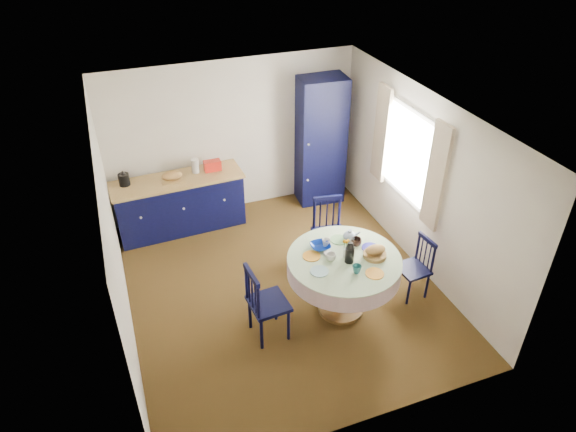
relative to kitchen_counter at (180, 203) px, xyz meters
name	(u,v)px	position (x,y,z in m)	size (l,w,h in m)	color
floor	(282,287)	(1.00, -1.90, -0.46)	(4.50, 4.50, 0.00)	black
ceiling	(280,115)	(1.00, -1.90, 2.04)	(4.50, 4.50, 0.00)	white
wall_back	(233,138)	(1.00, 0.35, 0.79)	(4.00, 0.02, 2.50)	silver
wall_left	(114,244)	(-1.00, -1.90, 0.79)	(0.02, 4.50, 2.50)	silver
wall_right	(420,182)	(3.00, -1.90, 0.79)	(0.02, 4.50, 2.50)	silver
window	(408,155)	(2.95, -1.60, 1.07)	(0.10, 1.74, 1.45)	white
kitchen_counter	(180,203)	(0.00, 0.00, 0.00)	(2.01, 0.70, 1.13)	black
pantry_cabinet	(320,141)	(2.40, 0.10, 0.61)	(0.79, 0.59, 2.15)	black
dining_table	(344,266)	(1.57, -2.58, 0.26)	(1.39, 1.39, 1.12)	brown
chair_left	(265,303)	(0.52, -2.65, 0.06)	(0.47, 0.49, 1.02)	black
chair_far	(329,231)	(1.82, -1.58, 0.05)	(0.52, 0.50, 1.00)	black
chair_right	(415,267)	(2.60, -2.62, -0.02)	(0.40, 0.42, 0.86)	black
mug_a	(331,257)	(1.39, -2.56, 0.43)	(0.12, 0.12, 0.09)	silver
mug_b	(357,269)	(1.58, -2.88, 0.44)	(0.11, 0.11, 0.10)	#2C7072
mug_c	(356,242)	(1.81, -2.40, 0.44)	(0.13, 0.13, 0.10)	black
mug_d	(326,243)	(1.46, -2.28, 0.43)	(0.11, 0.11, 0.10)	silver
cobalt_bowl	(320,246)	(1.37, -2.30, 0.42)	(0.24, 0.24, 0.06)	navy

